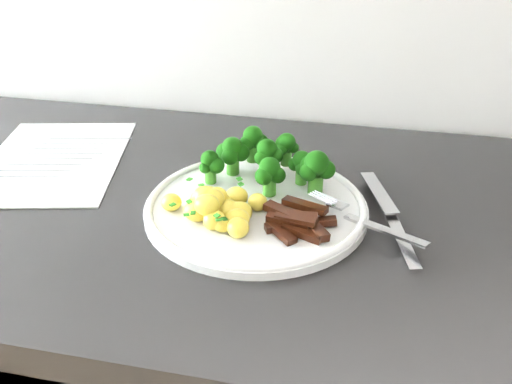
# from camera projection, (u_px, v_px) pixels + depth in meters

# --- Properties ---
(recipe_paper) EXTENTS (0.27, 0.33, 0.00)m
(recipe_paper) POSITION_uv_depth(u_px,v_px,m) (54.00, 160.00, 0.88)
(recipe_paper) COLOR white
(recipe_paper) RESTS_ON counter
(plate) EXTENTS (0.30, 0.30, 0.02)m
(plate) POSITION_uv_depth(u_px,v_px,m) (256.00, 206.00, 0.75)
(plate) COLOR white
(plate) RESTS_ON counter
(broccoli) EXTENTS (0.19, 0.12, 0.07)m
(broccoli) POSITION_uv_depth(u_px,v_px,m) (268.00, 158.00, 0.78)
(broccoli) COLOR #286116
(broccoli) RESTS_ON plate
(potatoes) EXTENTS (0.14, 0.11, 0.04)m
(potatoes) POSITION_uv_depth(u_px,v_px,m) (218.00, 207.00, 0.71)
(potatoes) COLOR #FFE65D
(potatoes) RESTS_ON plate
(beef_strips) EXTENTS (0.09, 0.09, 0.03)m
(beef_strips) POSITION_uv_depth(u_px,v_px,m) (297.00, 220.00, 0.70)
(beef_strips) COLOR black
(beef_strips) RESTS_ON plate
(fork) EXTENTS (0.15, 0.11, 0.02)m
(fork) POSITION_uv_depth(u_px,v_px,m) (368.00, 221.00, 0.69)
(fork) COLOR #B9B9BD
(fork) RESTS_ON plate
(knife) EXTENTS (0.08, 0.22, 0.02)m
(knife) POSITION_uv_depth(u_px,v_px,m) (395.00, 227.00, 0.70)
(knife) COLOR #B9B9BD
(knife) RESTS_ON plate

